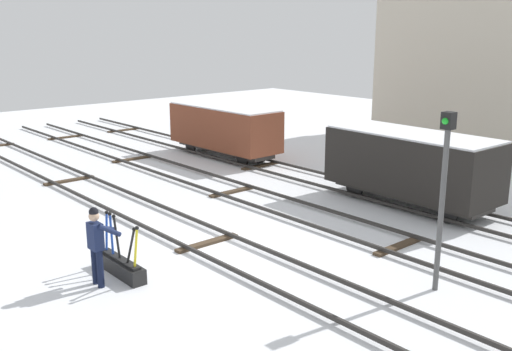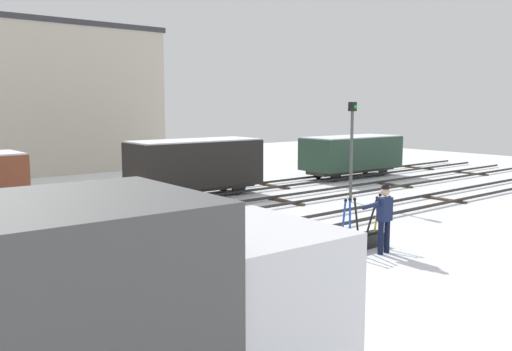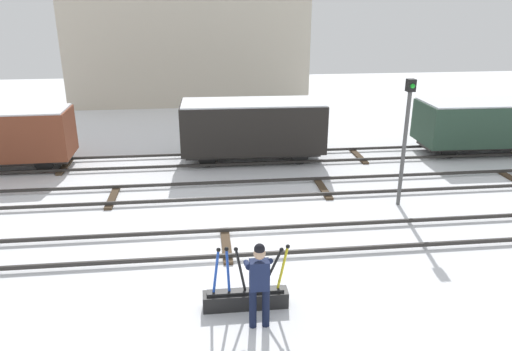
% 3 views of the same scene
% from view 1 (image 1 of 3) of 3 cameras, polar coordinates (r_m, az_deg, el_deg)
% --- Properties ---
extents(ground_plane, '(60.00, 60.00, 0.00)m').
position_cam_1_polar(ground_plane, '(15.84, -4.78, -6.71)').
color(ground_plane, white).
extents(track_main_line, '(44.00, 1.94, 0.18)m').
position_cam_1_polar(track_main_line, '(15.81, -4.79, -6.34)').
color(track_main_line, '#2D2B28').
rests_on(track_main_line, ground_plane).
extents(track_siding_near, '(44.00, 1.94, 0.18)m').
position_cam_1_polar(track_siding_near, '(18.11, 4.72, -3.65)').
color(track_siding_near, '#2D2B28').
rests_on(track_siding_near, ground_plane).
extents(track_siding_far, '(44.00, 1.94, 0.18)m').
position_cam_1_polar(track_siding_far, '(20.58, 11.34, -1.68)').
color(track_siding_far, '#2D2B28').
rests_on(track_siding_far, ground_plane).
extents(switch_lever_frame, '(1.82, 0.36, 1.45)m').
position_cam_1_polar(switch_lever_frame, '(14.22, -13.10, -8.46)').
color(switch_lever_frame, black).
rests_on(switch_lever_frame, ground_plane).
extents(rail_worker, '(0.53, 0.68, 1.84)m').
position_cam_1_polar(rail_worker, '(13.50, -15.28, -6.20)').
color(rail_worker, '#111831').
rests_on(rail_worker, ground_plane).
extents(signal_post, '(0.24, 0.32, 3.97)m').
position_cam_1_polar(signal_post, '(13.00, 17.83, -0.84)').
color(signal_post, '#4C4C4C').
rests_on(signal_post, ground_plane).
extents(freight_car_near_switch, '(5.73, 2.02, 2.31)m').
position_cam_1_polar(freight_car_near_switch, '(26.09, -3.14, 4.67)').
color(freight_car_near_switch, '#2D2B28').
rests_on(freight_car_near_switch, ground_plane).
extents(freight_car_mid_siding, '(5.62, 2.32, 2.42)m').
position_cam_1_polar(freight_car_mid_siding, '(19.45, 14.91, 1.08)').
color(freight_car_mid_siding, '#2D2B28').
rests_on(freight_car_mid_siding, ground_plane).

